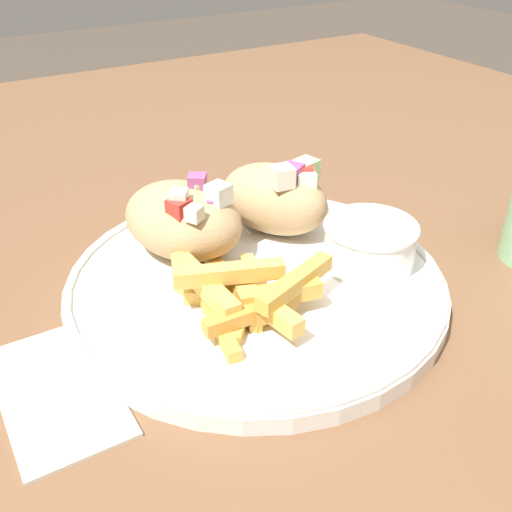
{
  "coord_description": "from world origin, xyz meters",
  "views": [
    {
      "loc": [
        0.37,
        -0.21,
        1.05
      ],
      "look_at": [
        0.03,
        -0.01,
        0.8
      ],
      "focal_mm": 42.0,
      "sensor_mm": 36.0,
      "label": 1
    }
  ],
  "objects": [
    {
      "name": "table",
      "position": [
        0.0,
        0.0,
        0.7
      ],
      "size": [
        1.42,
        1.42,
        0.76
      ],
      "color": "brown",
      "rests_on": "ground_plane"
    },
    {
      "name": "napkin",
      "position": [
        0.06,
        -0.18,
        0.77
      ],
      "size": [
        0.13,
        0.07,
        0.0
      ],
      "rotation": [
        0.0,
        0.0,
        -0.0
      ],
      "color": "silver",
      "rests_on": "table"
    },
    {
      "name": "plate",
      "position": [
        0.03,
        -0.01,
        0.77
      ],
      "size": [
        0.3,
        0.3,
        0.02
      ],
      "color": "white",
      "rests_on": "table"
    },
    {
      "name": "pita_sandwich_near",
      "position": [
        -0.04,
        -0.04,
        0.81
      ],
      "size": [
        0.13,
        0.12,
        0.07
      ],
      "rotation": [
        0.0,
        0.0,
        0.38
      ],
      "color": "tan",
      "rests_on": "plate"
    },
    {
      "name": "pita_sandwich_far",
      "position": [
        -0.03,
        0.05,
        0.81
      ],
      "size": [
        0.12,
        0.1,
        0.07
      ],
      "rotation": [
        0.0,
        0.0,
        0.42
      ],
      "color": "tan",
      "rests_on": "plate"
    },
    {
      "name": "fries_pile",
      "position": [
        0.06,
        -0.04,
        0.79
      ],
      "size": [
        0.12,
        0.12,
        0.04
      ],
      "color": "gold",
      "rests_on": "plate"
    },
    {
      "name": "sauce_ramekin",
      "position": [
        0.06,
        0.08,
        0.8
      ],
      "size": [
        0.08,
        0.08,
        0.04
      ],
      "color": "white",
      "rests_on": "plate"
    }
  ]
}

